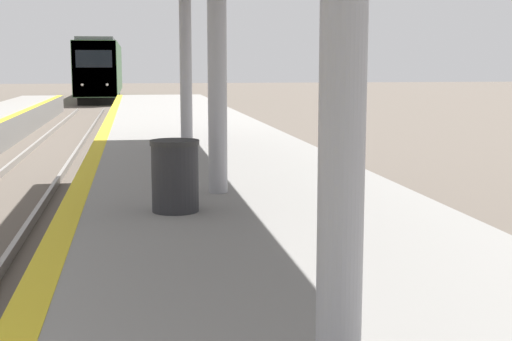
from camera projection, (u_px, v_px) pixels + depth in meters
The scene contains 2 objects.
train at pixel (101, 70), 54.13m from camera, with size 2.80×19.49×4.39m.
trash_bin at pixel (175, 176), 8.42m from camera, with size 0.58×0.58×0.85m.
Camera 1 is at (2.44, -1.45, 2.64)m, focal length 50.00 mm.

